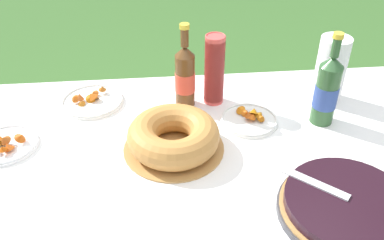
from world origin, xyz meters
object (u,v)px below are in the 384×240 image
serving_knife (361,203)px  cider_bottle_green (327,90)px  paper_towel_roll (331,69)px  snack_plate_left (250,119)px  cup_stack (214,70)px  snack_plate_near (5,144)px  berry_tart (347,207)px  cider_bottle_amber (185,76)px  bundt_cake (174,136)px  snack_plate_right (92,100)px

serving_knife → cider_bottle_green: bearing=-55.7°
paper_towel_roll → snack_plate_left: bearing=-158.7°
serving_knife → cup_stack: bearing=-22.0°
snack_plate_near → berry_tart: bearing=-21.2°
cider_bottle_amber → snack_plate_near: bearing=-161.6°
bundt_cake → cup_stack: cup_stack is taller
berry_tart → snack_plate_right: 0.96m
snack_plate_left → paper_towel_roll: 0.36m
berry_tart → cider_bottle_green: (0.08, 0.43, 0.10)m
cider_bottle_amber → snack_plate_right: bearing=173.6°
paper_towel_roll → serving_knife: bearing=-102.0°
snack_plate_right → cider_bottle_green: bearing=-13.3°
cup_stack → cider_bottle_green: bearing=-24.4°
berry_tart → snack_plate_right: size_ratio=1.60×
snack_plate_near → snack_plate_right: bearing=43.2°
cup_stack → bundt_cake: bearing=-121.5°
cider_bottle_green → snack_plate_right: 0.85m
serving_knife → cup_stack: 0.69m
cider_bottle_green → serving_knife: bearing=-97.5°
snack_plate_near → snack_plate_left: snack_plate_left is taller
berry_tart → snack_plate_near: 1.06m
cider_bottle_green → snack_plate_left: 0.28m
cider_bottle_green → cup_stack: bearing=155.6°
snack_plate_left → paper_towel_roll: paper_towel_roll is taller
bundt_cake → snack_plate_left: (0.27, 0.13, -0.04)m
cider_bottle_green → snack_plate_left: (-0.25, 0.02, -0.11)m
serving_knife → snack_plate_near: (-1.01, 0.40, -0.05)m
snack_plate_left → bundt_cake: bearing=-155.4°
serving_knife → cider_bottle_amber: 0.73m
paper_towel_roll → snack_plate_right: bearing=176.7°
snack_plate_near → cup_stack: bearing=16.5°
berry_tart → snack_plate_near: berry_tart is taller
serving_knife → cider_bottle_green: cider_bottle_green is taller
serving_knife → cup_stack: cup_stack is taller
cider_bottle_amber → paper_towel_roll: (0.53, -0.01, 0.00)m
bundt_cake → cider_bottle_green: (0.53, 0.11, 0.08)m
bundt_cake → paper_towel_roll: size_ratio=1.30×
bundt_cake → snack_plate_left: bundt_cake is taller
cup_stack → snack_plate_right: bearing=176.3°
bundt_cake → cider_bottle_amber: cider_bottle_amber is taller
berry_tart → paper_towel_roll: bearing=75.6°
bundt_cake → cider_bottle_green: bearing=11.4°
cider_bottle_green → berry_tart: bearing=-100.7°
snack_plate_left → paper_towel_roll: bearing=21.3°
bundt_cake → snack_plate_near: size_ratio=1.56×
serving_knife → bundt_cake: 0.58m
cup_stack → berry_tart: bearing=-64.8°
cider_bottle_green → cider_bottle_amber: 0.49m
cup_stack → cider_bottle_amber: (-0.11, -0.01, -0.01)m
cider_bottle_green → snack_plate_near: 1.08m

